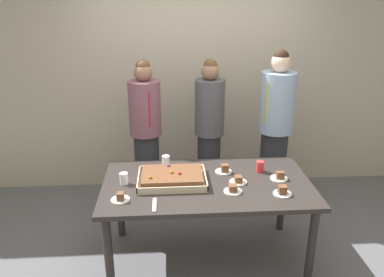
# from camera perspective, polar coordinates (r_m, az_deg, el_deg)

# --- Properties ---
(ground_plane) EXTENTS (12.00, 12.00, 0.00)m
(ground_plane) POSITION_cam_1_polar(r_m,az_deg,el_deg) (3.75, 2.07, -17.14)
(ground_plane) COLOR #5B5B60
(interior_back_panel) EXTENTS (8.00, 0.12, 3.00)m
(interior_back_panel) POSITION_cam_1_polar(r_m,az_deg,el_deg) (4.63, 0.28, 10.75)
(interior_back_panel) COLOR #B2A893
(interior_back_panel) RESTS_ON ground_plane
(party_table) EXTENTS (1.79, 0.99, 0.78)m
(party_table) POSITION_cam_1_polar(r_m,az_deg,el_deg) (3.37, 2.23, -7.81)
(party_table) COLOR #2D2826
(party_table) RESTS_ON ground_plane
(sheet_cake) EXTENTS (0.58, 0.44, 0.11)m
(sheet_cake) POSITION_cam_1_polar(r_m,az_deg,el_deg) (3.32, -2.97, -5.79)
(sheet_cake) COLOR beige
(sheet_cake) RESTS_ON party_table
(plated_slice_near_left) EXTENTS (0.15, 0.15, 0.08)m
(plated_slice_near_left) POSITION_cam_1_polar(r_m,az_deg,el_deg) (3.51, 4.79, -4.62)
(plated_slice_near_left) COLOR white
(plated_slice_near_left) RESTS_ON party_table
(plated_slice_near_right) EXTENTS (0.15, 0.15, 0.06)m
(plated_slice_near_right) POSITION_cam_1_polar(r_m,az_deg,el_deg) (3.19, 6.06, -7.53)
(plated_slice_near_right) COLOR white
(plated_slice_near_right) RESTS_ON party_table
(plated_slice_far_left) EXTENTS (0.15, 0.15, 0.07)m
(plated_slice_far_left) POSITION_cam_1_polar(r_m,az_deg,el_deg) (3.10, -10.55, -8.66)
(plated_slice_far_left) COLOR white
(plated_slice_far_left) RESTS_ON party_table
(plated_slice_far_right) EXTENTS (0.15, 0.15, 0.08)m
(plated_slice_far_right) POSITION_cam_1_polar(r_m,az_deg,el_deg) (3.22, 13.22, -7.64)
(plated_slice_far_right) COLOR white
(plated_slice_far_right) RESTS_ON party_table
(plated_slice_center_front) EXTENTS (0.15, 0.15, 0.06)m
(plated_slice_center_front) POSITION_cam_1_polar(r_m,az_deg,el_deg) (3.34, 6.85, -6.19)
(plated_slice_center_front) COLOR white
(plated_slice_center_front) RESTS_ON party_table
(plated_slice_center_back) EXTENTS (0.15, 0.15, 0.07)m
(plated_slice_center_back) POSITION_cam_1_polar(r_m,az_deg,el_deg) (3.46, 12.81, -5.56)
(plated_slice_center_back) COLOR white
(plated_slice_center_back) RESTS_ON party_table
(drink_cup_nearest) EXTENTS (0.07, 0.07, 0.10)m
(drink_cup_nearest) POSITION_cam_1_polar(r_m,az_deg,el_deg) (3.62, -3.89, -3.31)
(drink_cup_nearest) COLOR white
(drink_cup_nearest) RESTS_ON party_table
(drink_cup_middle) EXTENTS (0.07, 0.07, 0.10)m
(drink_cup_middle) POSITION_cam_1_polar(r_m,az_deg,el_deg) (3.56, 10.03, -4.10)
(drink_cup_middle) COLOR red
(drink_cup_middle) RESTS_ON party_table
(drink_cup_far_end) EXTENTS (0.07, 0.07, 0.10)m
(drink_cup_far_end) POSITION_cam_1_polar(r_m,az_deg,el_deg) (3.34, -10.05, -5.84)
(drink_cup_far_end) COLOR white
(drink_cup_far_end) RESTS_ON party_table
(cake_server_utensil) EXTENTS (0.03, 0.20, 0.01)m
(cake_server_utensil) POSITION_cam_1_polar(r_m,az_deg,el_deg) (3.01, -5.58, -9.74)
(cake_server_utensil) COLOR silver
(cake_server_utensil) RESTS_ON party_table
(person_serving_front) EXTENTS (0.34, 0.34, 1.69)m
(person_serving_front) POSITION_cam_1_polar(r_m,az_deg,el_deg) (4.14, -6.82, 0.39)
(person_serving_front) COLOR #28282D
(person_serving_front) RESTS_ON ground_plane
(person_green_shirt_behind) EXTENTS (0.32, 0.32, 1.67)m
(person_green_shirt_behind) POSITION_cam_1_polar(r_m,az_deg,el_deg) (4.25, 2.56, 1.02)
(person_green_shirt_behind) COLOR #28282D
(person_green_shirt_behind) RESTS_ON ground_plane
(person_striped_tie_right) EXTENTS (0.36, 0.36, 1.78)m
(person_striped_tie_right) POSITION_cam_1_polar(r_m,az_deg,el_deg) (4.26, 12.21, 1.27)
(person_striped_tie_right) COLOR #28282D
(person_striped_tie_right) RESTS_ON ground_plane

